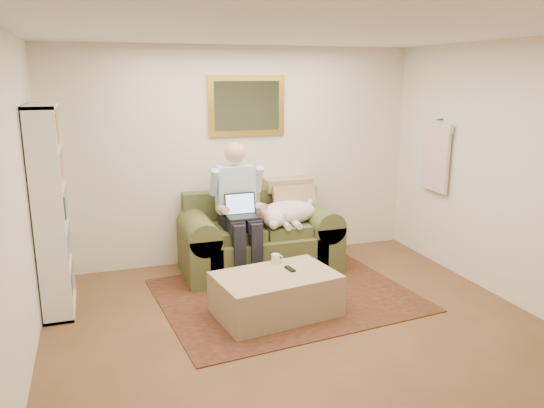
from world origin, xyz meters
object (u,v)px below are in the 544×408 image
seated_man (240,212)px  coffee_mug (276,259)px  sofa (259,244)px  laptop (242,211)px  sleeping_dog (288,212)px  ottoman (276,294)px  bookshelf (51,211)px

seated_man → coffee_mug: (0.15, -0.79, -0.30)m
sofa → laptop: 0.61m
sofa → seated_man: bearing=-148.5°
sofa → coffee_mug: sofa is taller
laptop → sleeping_dog: (0.60, 0.14, -0.11)m
sofa → coffee_mug: size_ratio=18.13×
laptop → sleeping_dog: bearing=13.6°
seated_man → ottoman: (0.06, -1.07, -0.56)m
coffee_mug → sofa: bearing=82.7°
seated_man → coffee_mug: 0.86m
sleeping_dog → ottoman: bearing=-115.4°
seated_man → sleeping_dog: size_ratio=2.04×
coffee_mug → seated_man: bearing=100.6°
bookshelf → coffee_mug: bearing=-14.8°
laptop → coffee_mug: (0.15, -0.72, -0.34)m
ottoman → coffee_mug: size_ratio=11.30×
laptop → bookshelf: bookshelf is taller
sleeping_dog → coffee_mug: sleeping_dog is taller
sofa → ottoman: bearing=-99.9°
laptop → bookshelf: bearing=-174.9°
laptop → coffee_mug: 0.81m
laptop → ottoman: 1.16m
sofa → ottoman: sofa is taller
sofa → laptop: size_ratio=5.15×
coffee_mug → bookshelf: bookshelf is taller
seated_man → sleeping_dog: seated_man is taller
ottoman → bookshelf: 2.30m
laptop → ottoman: (0.06, -1.00, -0.59)m
laptop → seated_man: bearing=90.0°
ottoman → coffee_mug: 0.39m
laptop → ottoman: size_ratio=0.31×
seated_man → sleeping_dog: 0.61m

